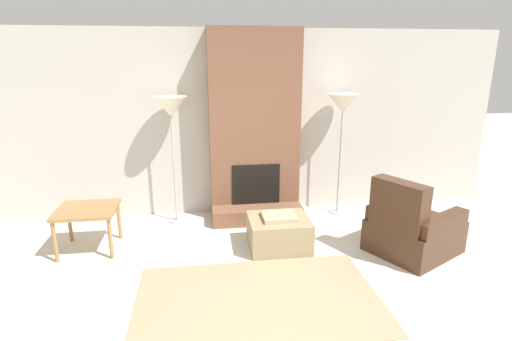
# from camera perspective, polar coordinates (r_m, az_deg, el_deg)

# --- Properties ---
(ground_plane) EXTENTS (24.00, 24.00, 0.00)m
(ground_plane) POSITION_cam_1_polar(r_m,az_deg,el_deg) (3.56, 6.32, -22.73)
(ground_plane) COLOR beige
(wall_back) EXTENTS (7.29, 0.06, 2.60)m
(wall_back) POSITION_cam_1_polar(r_m,az_deg,el_deg) (5.75, -0.52, 6.74)
(wall_back) COLOR #BCB7AD
(wall_back) RESTS_ON ground_plane
(fireplace) EXTENTS (1.25, 0.67, 2.60)m
(fireplace) POSITION_cam_1_polar(r_m,az_deg,el_deg) (5.55, -0.21, 5.41)
(fireplace) COLOR brown
(fireplace) RESTS_ON ground_plane
(ottoman) EXTENTS (0.71, 0.62, 0.42)m
(ottoman) POSITION_cam_1_polar(r_m,az_deg,el_deg) (4.85, 3.27, -8.79)
(ottoman) COLOR #998460
(ottoman) RESTS_ON ground_plane
(armchair) EXTENTS (1.20, 1.14, 0.93)m
(armchair) POSITION_cam_1_polar(r_m,az_deg,el_deg) (5.02, 21.21, -8.07)
(armchair) COLOR #422819
(armchair) RESTS_ON ground_plane
(side_table) EXTENTS (0.67, 0.61, 0.53)m
(side_table) POSITION_cam_1_polar(r_m,az_deg,el_deg) (5.08, -23.00, -5.72)
(side_table) COLOR #9E7042
(side_table) RESTS_ON ground_plane
(floor_lamp_left) EXTENTS (0.44, 0.44, 1.73)m
(floor_lamp_left) POSITION_cam_1_polar(r_m,az_deg,el_deg) (5.35, -12.07, 8.39)
(floor_lamp_left) COLOR #ADADB2
(floor_lamp_left) RESTS_ON ground_plane
(floor_lamp_right) EXTENTS (0.44, 0.44, 1.74)m
(floor_lamp_right) POSITION_cam_1_polar(r_m,az_deg,el_deg) (5.68, 12.36, 8.87)
(floor_lamp_right) COLOR #ADADB2
(floor_lamp_right) RESTS_ON ground_plane
(area_rug) EXTENTS (2.30, 1.44, 0.01)m
(area_rug) POSITION_cam_1_polar(r_m,az_deg,el_deg) (3.98, 0.32, -17.92)
(area_rug) COLOR #9E8966
(area_rug) RESTS_ON ground_plane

